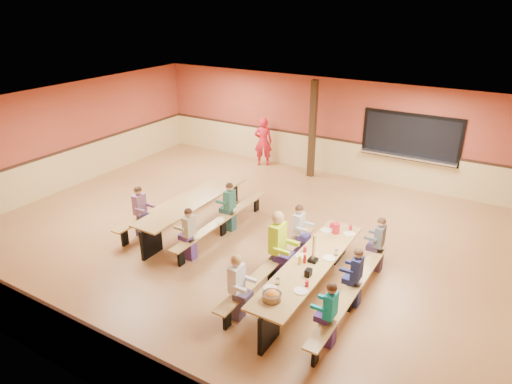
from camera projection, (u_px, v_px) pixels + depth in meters
The scene contains 23 objects.
ground at pixel (241, 234), 10.92m from camera, with size 12.00×12.00×0.00m, color #946338.
room_envelope at pixel (240, 208), 10.65m from camera, with size 12.04×10.04×3.02m.
kitchen_pass_through at pixel (410, 139), 13.01m from camera, with size 2.78×0.28×1.38m.
structural_post at pixel (313, 130), 13.88m from camera, with size 0.18×0.18×3.00m, color black.
cafeteria_table_main at pixel (310, 272), 8.50m from camera, with size 1.91×3.70×0.74m.
cafeteria_table_second at pixel (195, 207), 11.09m from camera, with size 1.91×3.70×0.74m.
seated_child_white_left at pixel (237, 288), 7.88m from camera, with size 0.39×0.32×1.26m, color white, non-canonical shape.
seated_adult_yellow at pixel (277, 246), 9.00m from camera, with size 0.48×0.40×1.44m, color #BAE217, non-canonical shape.
seated_child_grey_left at pixel (298, 231), 9.79m from camera, with size 0.37×0.30×1.21m, color silver, non-canonical shape.
seated_child_teal_right at pixel (330, 315), 7.27m from camera, with size 0.35×0.29×1.17m, color #0F9FAF, non-canonical shape.
seated_child_navy_right at pixel (356, 278), 8.23m from camera, with size 0.35×0.28×1.17m, color #1A214E, non-canonical shape.
seated_child_char_right at pixel (379, 245), 9.30m from camera, with size 0.36×0.29×1.18m, color #4C5156, non-canonical shape.
seated_child_purple_sec at pixel (140, 212), 10.66m from camera, with size 0.39×0.32×1.24m, color #8C5C88, non-canonical shape.
seated_child_green_sec at pixel (230, 207), 10.91m from camera, with size 0.37×0.30×1.21m, color #2B6552, non-canonical shape.
seated_child_tan_sec at pixel (190, 234), 9.71m from camera, with size 0.36×0.29×1.18m, color #B5B18F, non-canonical shape.
standing_woman at pixel (263, 142), 15.09m from camera, with size 0.59×0.39×1.62m, color red.
punch_pitcher at pixel (336, 228), 9.41m from camera, with size 0.16×0.16×0.22m, color red.
chip_bowl at pixel (272, 296), 7.35m from camera, with size 0.32×0.32×0.15m, color orange, non-canonical shape.
napkin_dispenser at pixel (308, 273), 7.99m from camera, with size 0.10×0.14×0.13m, color black.
condiment_mustard at pixel (300, 260), 8.33m from camera, with size 0.06×0.06×0.17m, color yellow.
condiment_ketchup at pixel (305, 259), 8.37m from camera, with size 0.06×0.06×0.17m, color #B2140F.
table_paddle at pixel (313, 255), 8.39m from camera, with size 0.16×0.16×0.56m.
place_settings at pixel (311, 260), 8.39m from camera, with size 0.65×3.30×0.11m, color beige, non-canonical shape.
Camera 1 is at (5.26, -8.06, 5.28)m, focal length 32.00 mm.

